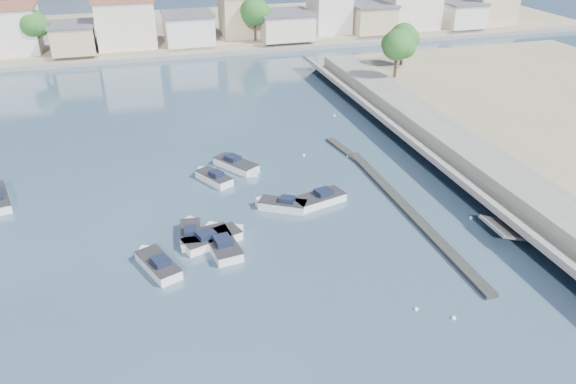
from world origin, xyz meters
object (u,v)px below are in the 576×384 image
(motorboat_d, at_px, (316,200))
(motorboat_f, at_px, (213,178))
(motorboat_a, at_px, (157,264))
(motorboat_e, at_px, (220,242))
(motorboat_b, at_px, (191,233))
(motorboat_h, at_px, (215,239))
(motorboat_g, at_px, (238,166))
(motorboat_c, at_px, (280,205))

(motorboat_d, height_order, motorboat_f, same)
(motorboat_a, distance_m, motorboat_d, 16.33)
(motorboat_d, relative_size, motorboat_e, 0.95)
(motorboat_b, height_order, motorboat_h, same)
(motorboat_e, xyz_separation_m, motorboat_g, (4.41, 14.08, 0.00))
(motorboat_a, distance_m, motorboat_g, 18.44)
(motorboat_d, height_order, motorboat_h, same)
(motorboat_e, relative_size, motorboat_h, 1.09)
(motorboat_e, bearing_deg, motorboat_d, 24.79)
(motorboat_g, bearing_deg, motorboat_c, -77.99)
(motorboat_g, bearing_deg, motorboat_b, -118.60)
(motorboat_b, distance_m, motorboat_g, 13.66)
(motorboat_e, bearing_deg, motorboat_b, 135.53)
(motorboat_b, distance_m, motorboat_f, 10.55)
(motorboat_d, relative_size, motorboat_h, 1.04)
(motorboat_c, distance_m, motorboat_h, 7.83)
(motorboat_g, bearing_deg, motorboat_a, -121.54)
(motorboat_f, xyz_separation_m, motorboat_g, (3.01, 2.05, 0.00))
(motorboat_b, xyz_separation_m, motorboat_h, (1.80, -1.40, 0.00))
(motorboat_a, distance_m, motorboat_b, 4.84)
(motorboat_b, height_order, motorboat_f, same)
(motorboat_b, height_order, motorboat_e, same)
(motorboat_b, bearing_deg, motorboat_h, -37.86)
(motorboat_a, bearing_deg, motorboat_f, 64.09)
(motorboat_c, xyz_separation_m, motorboat_e, (-6.42, -4.67, -0.00))
(motorboat_c, relative_size, motorboat_f, 1.00)
(motorboat_a, distance_m, motorboat_h, 5.42)
(motorboat_a, distance_m, motorboat_c, 13.24)
(motorboat_f, relative_size, motorboat_g, 0.85)
(motorboat_c, height_order, motorboat_f, same)
(motorboat_f, bearing_deg, motorboat_e, -96.68)
(motorboat_f, bearing_deg, motorboat_c, -55.77)
(motorboat_b, bearing_deg, motorboat_d, 11.65)
(motorboat_b, xyz_separation_m, motorboat_d, (12.00, 2.47, -0.00))
(motorboat_c, bearing_deg, motorboat_g, 102.01)
(motorboat_b, relative_size, motorboat_g, 0.86)
(motorboat_d, bearing_deg, motorboat_b, -168.35)
(motorboat_c, height_order, motorboat_g, same)
(motorboat_e, height_order, motorboat_g, same)
(motorboat_c, bearing_deg, motorboat_e, -143.96)
(motorboat_f, bearing_deg, motorboat_h, -98.71)
(motorboat_b, relative_size, motorboat_e, 0.77)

